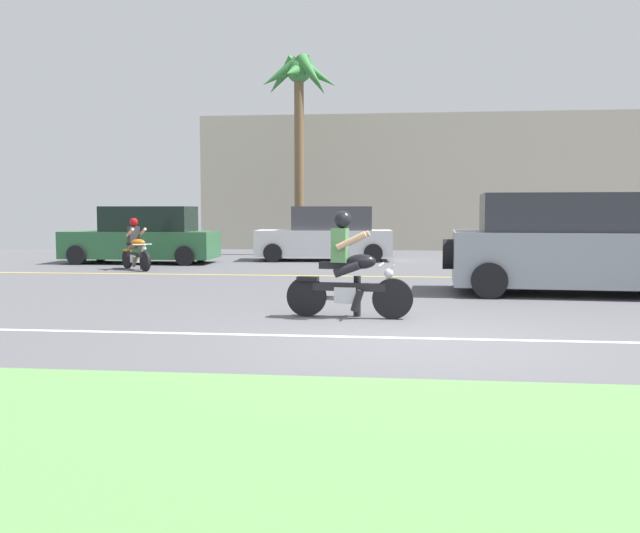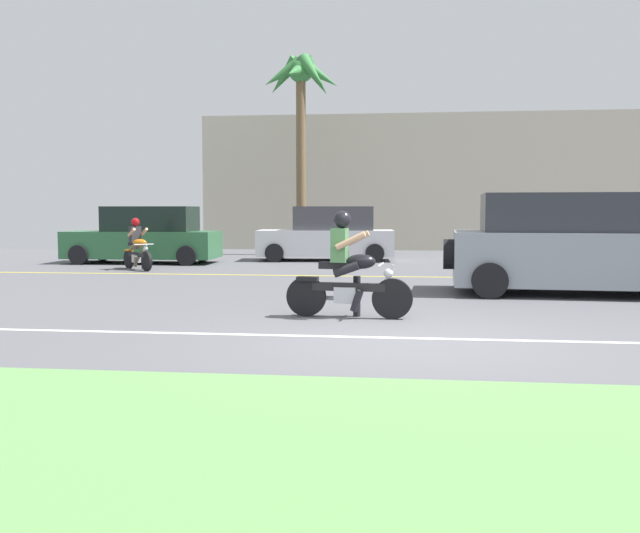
{
  "view_description": "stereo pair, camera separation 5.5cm",
  "coord_description": "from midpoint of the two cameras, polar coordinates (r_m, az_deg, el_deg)",
  "views": [
    {
      "loc": [
        -0.05,
        -8.48,
        1.57
      ],
      "look_at": [
        -1.39,
        2.98,
        0.64
      ],
      "focal_mm": 39.87,
      "sensor_mm": 36.0,
      "label": 1
    },
    {
      "loc": [
        0.0,
        -8.47,
        1.57
      ],
      "look_at": [
        -1.39,
        2.98,
        0.64
      ],
      "focal_mm": 39.87,
      "sensor_mm": 36.0,
      "label": 2
    }
  ],
  "objects": [
    {
      "name": "palm_tree_0",
      "position": [
        24.99,
        -1.73,
        14.02
      ],
      "size": [
        2.79,
        2.8,
        6.86
      ],
      "color": "brown",
      "rests_on": "ground"
    },
    {
      "name": "lane_line_far",
      "position": [
        16.68,
        6.69,
        -0.82
      ],
      "size": [
        50.4,
        0.12,
        0.01
      ],
      "primitive_type": "cube",
      "color": "yellow",
      "rests_on": "ground"
    },
    {
      "name": "motorcyclist_distant",
      "position": [
        19.12,
        -14.66,
        1.46
      ],
      "size": [
        1.2,
        1.19,
        1.35
      ],
      "color": "black",
      "rests_on": "ground"
    },
    {
      "name": "ground",
      "position": [
        11.59,
        6.71,
        -3.31
      ],
      "size": [
        56.0,
        30.0,
        0.04
      ],
      "primitive_type": "cube",
      "color": "#545459"
    },
    {
      "name": "motorcyclist",
      "position": [
        10.28,
        2.12,
        -0.5
      ],
      "size": [
        1.85,
        0.61,
        1.55
      ],
      "color": "black",
      "rests_on": "ground"
    },
    {
      "name": "grass_median",
      "position": [
        4.64,
        6.8,
        -14.79
      ],
      "size": [
        56.0,
        3.8,
        0.06
      ],
      "primitive_type": "cube",
      "color": "#5B8C4C",
      "rests_on": "ground"
    },
    {
      "name": "parked_car_0",
      "position": [
        21.43,
        -14.07,
        2.32
      ],
      "size": [
        4.41,
        1.89,
        1.66
      ],
      "color": "#2D663D",
      "rests_on": "ground"
    },
    {
      "name": "building_far",
      "position": [
        29.61,
        11.73,
        6.52
      ],
      "size": [
        21.14,
        4.0,
        5.23
      ],
      "primitive_type": "cube",
      "color": "beige",
      "rests_on": "ground"
    },
    {
      "name": "parked_car_1",
      "position": [
        21.88,
        0.45,
        2.5
      ],
      "size": [
        4.26,
        2.07,
        1.66
      ],
      "color": "silver",
      "rests_on": "ground"
    },
    {
      "name": "suv_nearby",
      "position": [
        14.0,
        19.36,
        1.64
      ],
      "size": [
        4.62,
        2.45,
        1.87
      ],
      "color": "#8C939E",
      "rests_on": "ground"
    },
    {
      "name": "lane_line_near",
      "position": [
        8.76,
        6.73,
        -5.71
      ],
      "size": [
        50.4,
        0.12,
        0.01
      ],
      "primitive_type": "cube",
      "color": "silver",
      "rests_on": "ground"
    }
  ]
}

